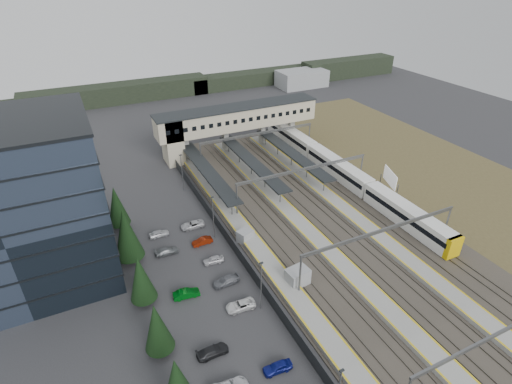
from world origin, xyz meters
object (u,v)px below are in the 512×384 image
office_building (9,210)px  relay_cabin_far (245,236)px  train (339,170)px  billboard (390,178)px  relay_cabin_near (297,277)px  footbridge (227,121)px

office_building → relay_cabin_far: 34.54m
relay_cabin_far → train: size_ratio=0.05×
train → office_building: bearing=-173.8°
billboard → relay_cabin_far: bearing=-176.0°
relay_cabin_near → footbridge: (8.83, 48.06, 6.58)m
footbridge → train: footbridge is taller
relay_cabin_far → billboard: size_ratio=0.52×
office_building → relay_cabin_near: (34.87, -18.06, -10.84)m
office_building → billboard: 65.91m
train → billboard: (5.24, -9.60, 1.30)m
relay_cabin_far → billboard: billboard is taller
relay_cabin_far → relay_cabin_near: bearing=-78.4°
relay_cabin_far → billboard: (32.97, 2.29, 2.29)m
relay_cabin_far → train: bearing=23.2°
office_building → relay_cabin_near: 40.74m
relay_cabin_far → footbridge: 37.81m
relay_cabin_far → footbridge: (11.43, 35.39, 6.82)m
office_building → train: size_ratio=0.40×
footbridge → relay_cabin_far: bearing=-107.9°
office_building → relay_cabin_near: size_ratio=6.87×
footbridge → train: 29.18m
relay_cabin_near → train: size_ratio=0.06×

